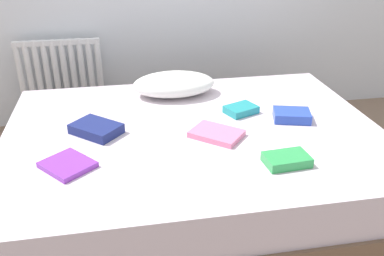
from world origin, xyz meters
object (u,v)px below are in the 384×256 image
(radiator, at_px, (61,77))
(textbook_blue, at_px, (292,115))
(textbook_green, at_px, (287,160))
(textbook_navy, at_px, (96,129))
(textbook_teal, at_px, (241,110))
(textbook_purple, at_px, (68,165))
(pillow, at_px, (174,84))
(bed, at_px, (194,170))
(textbook_pink, at_px, (216,134))

(radiator, bearing_deg, textbook_blue, -41.40)
(textbook_green, xyz_separation_m, textbook_navy, (-0.85, 0.46, 0.00))
(textbook_blue, bearing_deg, textbook_teal, 166.51)
(radiator, xyz_separation_m, textbook_purple, (0.18, -1.47, 0.10))
(pillow, distance_m, textbook_purple, 0.97)
(radiator, height_order, textbook_green, radiator)
(pillow, relative_size, textbook_teal, 2.98)
(bed, xyz_separation_m, textbook_green, (0.35, -0.42, 0.27))
(textbook_teal, xyz_separation_m, textbook_blue, (0.25, -0.14, 0.01))
(pillow, bearing_deg, textbook_navy, -135.89)
(textbook_teal, bearing_deg, textbook_purple, -177.73)
(bed, distance_m, pillow, 0.59)
(textbook_purple, height_order, textbook_green, textbook_green)
(bed, distance_m, textbook_purple, 0.73)
(bed, distance_m, textbook_pink, 0.30)
(textbook_purple, relative_size, textbook_blue, 1.07)
(radiator, xyz_separation_m, textbook_navy, (0.30, -1.16, 0.11))
(textbook_navy, bearing_deg, textbook_pink, 28.50)
(pillow, height_order, textbook_pink, pillow)
(bed, xyz_separation_m, textbook_navy, (-0.50, 0.04, 0.28))
(bed, height_order, textbook_teal, textbook_teal)
(bed, height_order, radiator, radiator)
(pillow, bearing_deg, bed, -86.15)
(radiator, xyz_separation_m, textbook_teal, (1.10, -1.05, 0.10))
(textbook_purple, height_order, textbook_navy, textbook_navy)
(radiator, distance_m, pillow, 1.05)
(textbook_purple, height_order, textbook_teal, textbook_teal)
(textbook_purple, bearing_deg, textbook_pink, 63.43)
(radiator, height_order, pillow, radiator)
(textbook_purple, xyz_separation_m, textbook_green, (0.97, -0.15, 0.01))
(pillow, height_order, textbook_blue, pillow)
(textbook_pink, bearing_deg, textbook_purple, -126.41)
(textbook_purple, distance_m, textbook_pink, 0.74)
(radiator, height_order, textbook_blue, radiator)
(textbook_pink, bearing_deg, textbook_blue, 54.88)
(textbook_teal, height_order, textbook_blue, textbook_blue)
(textbook_teal, height_order, textbook_navy, textbook_navy)
(textbook_navy, height_order, textbook_blue, textbook_blue)
(textbook_navy, bearing_deg, radiator, 146.41)
(radiator, bearing_deg, textbook_pink, -55.52)
(pillow, height_order, textbook_teal, pillow)
(textbook_blue, bearing_deg, textbook_navy, -166.07)
(textbook_navy, bearing_deg, textbook_teal, 49.82)
(bed, distance_m, textbook_blue, 0.62)
(bed, xyz_separation_m, textbook_pink, (0.10, -0.10, 0.27))
(textbook_green, bearing_deg, textbook_purple, 166.89)
(radiator, distance_m, textbook_navy, 1.20)
(textbook_teal, distance_m, textbook_green, 0.57)
(pillow, height_order, textbook_navy, pillow)
(bed, bearing_deg, textbook_pink, -46.56)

